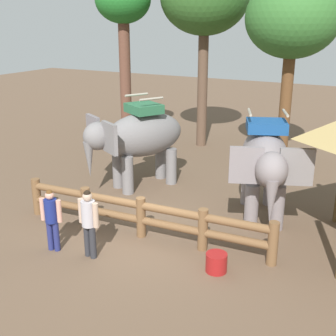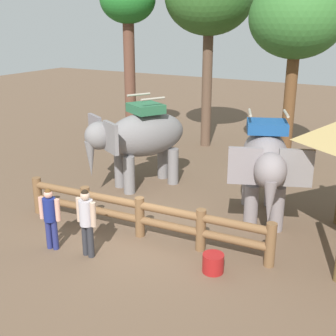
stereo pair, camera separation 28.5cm
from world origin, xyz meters
TOP-DOWN VIEW (x-y plane):
  - ground_plane at (0.00, 0.00)m, footprint 60.00×60.00m
  - log_fence at (-0.00, 0.01)m, footprint 6.86×0.65m
  - elephant_near_left at (-1.88, 2.98)m, footprint 2.82×3.49m
  - elephant_center at (2.40, 2.46)m, footprint 2.56×3.55m
  - tourist_woman_in_black at (-1.48, -1.58)m, footprint 0.54×0.36m
  - tourist_man_in_blue at (-0.51, -1.42)m, footprint 0.59×0.36m
  - tree_back_center at (1.69, 7.38)m, footprint 3.25×3.25m
  - tree_far_right at (-5.08, 7.19)m, footprint 2.26×2.26m
  - feed_bucket at (2.31, -0.63)m, footprint 0.47×0.47m

SIDE VIEW (x-z plane):
  - ground_plane at x=0.00m, z-range 0.00..0.00m
  - feed_bucket at x=2.31m, z-range 0.00..0.43m
  - log_fence at x=0.00m, z-range 0.08..1.13m
  - tourist_woman_in_black at x=-1.48m, z-range 0.12..1.68m
  - tourist_man_in_blue at x=-0.51m, z-range 0.13..1.79m
  - elephant_center at x=2.40m, z-range 0.18..3.17m
  - elephant_near_left at x=-1.88m, z-range 0.19..3.18m
  - tree_back_center at x=1.69m, z-range 1.89..8.58m
  - tree_far_right at x=-5.08m, z-range 2.17..9.15m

